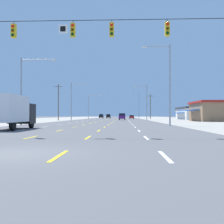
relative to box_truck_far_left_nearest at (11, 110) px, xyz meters
name	(u,v)px	position (x,y,z in m)	size (l,w,h in m)	color
ground_plane	(109,120)	(6.84, 49.69, -1.84)	(572.00, 572.00, 0.00)	#4C4C4F
lot_apron_left	(21,120)	(-17.91, 49.69, -1.83)	(28.00, 440.00, 0.01)	gray
lot_apron_right	(200,120)	(31.59, 49.69, -1.83)	(28.00, 440.00, 0.01)	gray
lane_markings	(114,119)	(6.84, 88.19, -1.83)	(10.64, 227.60, 0.01)	white
signal_span_wire	(66,57)	(6.83, -7.39, 3.50)	(27.78, 0.53, 8.98)	brown
box_truck_far_left_nearest	(11,110)	(0.00, 0.00, 0.00)	(2.40, 7.20, 3.23)	black
suv_inner_right_near	(122,116)	(10.36, 56.75, -0.81)	(1.98, 4.90, 1.98)	#4C196B
sedan_far_right_mid	(132,117)	(13.98, 82.29, -1.08)	(1.80, 4.50, 1.46)	red
suv_inner_left_midfar	(108,116)	(3.40, 109.80, -0.81)	(1.98, 4.90, 1.98)	black
suv_far_left_far	(101,116)	(-0.26, 111.25, -0.81)	(1.98, 4.90, 1.98)	black
storefront_right_row_1	(214,111)	(31.70, 38.81, 0.49)	(10.32, 12.56, 4.61)	#8C6B4C
storefront_right_row_2	(195,113)	(35.68, 70.71, 0.30)	(11.75, 18.47, 4.22)	silver
streetlight_left_row_0	(25,85)	(-2.75, 11.34, 3.65)	(4.92, 0.26, 9.26)	gray
streetlight_right_row_0	(167,79)	(16.66, 11.34, 4.39)	(3.78, 0.26, 10.95)	gray
streetlight_left_row_1	(72,99)	(-2.99, 47.83, 3.98)	(3.62, 0.26, 10.20)	gray
streetlight_right_row_1	(145,100)	(16.65, 47.83, 3.63)	(3.59, 0.26, 9.53)	gray
streetlight_left_row_2	(90,105)	(-2.74, 84.32, 3.83)	(5.03, 0.26, 9.58)	gray
streetlight_right_row_2	(138,104)	(16.69, 84.32, 3.90)	(3.40, 0.26, 10.10)	gray
utility_pole_left_row_1	(58,102)	(-6.90, 48.05, 3.26)	(2.20, 0.26, 9.79)	brown
utility_pole_right_row_2	(150,106)	(20.53, 74.12, 2.84)	(2.20, 0.26, 8.96)	brown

